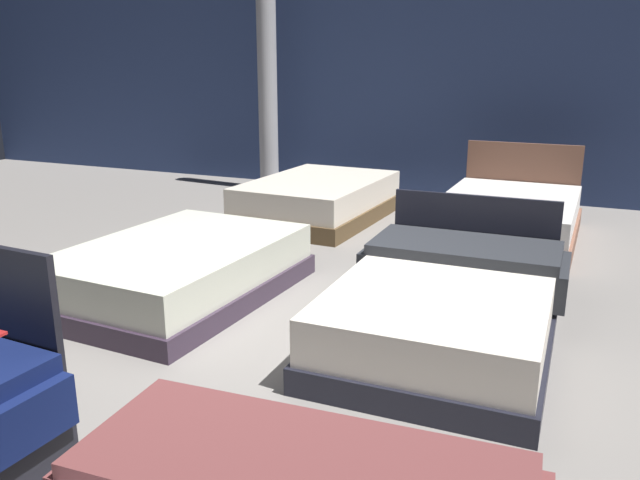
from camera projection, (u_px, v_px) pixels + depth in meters
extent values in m
cube|color=gray|center=(275.00, 340.00, 4.49)|extent=(18.00, 18.00, 0.02)
cube|color=navy|center=(453.00, 73.00, 8.89)|extent=(18.00, 0.06, 3.50)
cube|color=#101B4B|center=(21.00, 425.00, 2.79)|extent=(0.12, 0.56, 0.26)
cube|color=brown|center=(300.00, 467.00, 2.23)|extent=(1.64, 0.75, 0.07)
cube|color=brown|center=(113.00, 458.00, 2.55)|extent=(0.11, 0.66, 0.25)
cube|color=#352838|center=(180.00, 286.00, 5.28)|extent=(1.56, 2.18, 0.17)
cube|color=silver|center=(179.00, 260.00, 5.22)|extent=(1.49, 2.12, 0.29)
cube|color=black|center=(443.00, 333.00, 4.37)|extent=(1.45, 2.15, 0.17)
cube|color=silver|center=(445.00, 301.00, 4.31)|extent=(1.39, 2.09, 0.30)
cube|color=black|center=(473.00, 246.00, 5.22)|extent=(1.34, 0.06, 0.85)
cube|color=#292C31|center=(465.00, 248.00, 4.86)|extent=(1.41, 0.72, 0.08)
cube|color=#292C31|center=(375.00, 259.00, 5.18)|extent=(0.09, 0.71, 0.27)
cube|color=#292C31|center=(563.00, 282.00, 4.64)|extent=(0.09, 0.71, 0.27)
cube|color=brown|center=(318.00, 211.00, 7.90)|extent=(1.54, 2.21, 0.19)
cube|color=silver|center=(318.00, 192.00, 7.83)|extent=(1.48, 2.15, 0.31)
cube|color=brown|center=(506.00, 230.00, 6.97)|extent=(1.48, 2.11, 0.21)
cube|color=white|center=(508.00, 209.00, 6.91)|extent=(1.42, 2.05, 0.27)
cube|color=brown|center=(522.00, 182.00, 7.79)|extent=(1.36, 0.06, 0.95)
cylinder|color=#99999E|center=(267.00, 72.00, 9.31)|extent=(0.29, 0.29, 3.50)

